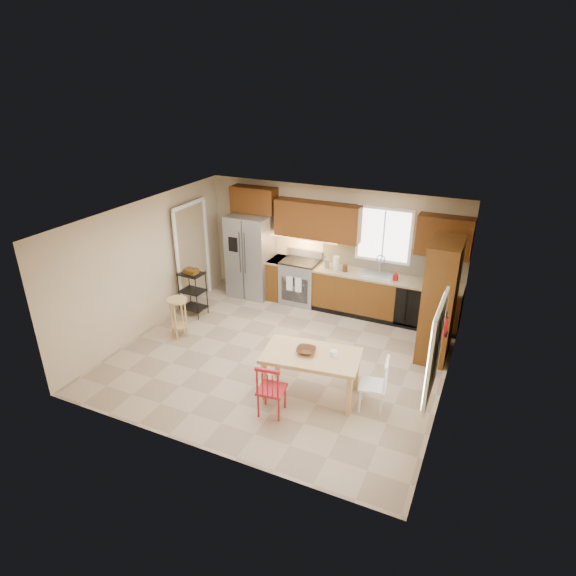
% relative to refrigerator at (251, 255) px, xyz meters
% --- Properties ---
extents(floor, '(5.50, 5.50, 0.00)m').
position_rel_refrigerator_xyz_m(floor, '(1.70, -2.12, -0.91)').
color(floor, tan).
rests_on(floor, ground).
extents(ceiling, '(5.50, 5.00, 0.02)m').
position_rel_refrigerator_xyz_m(ceiling, '(1.70, -2.12, 1.59)').
color(ceiling, silver).
rests_on(ceiling, ground).
extents(wall_back, '(5.50, 0.02, 2.50)m').
position_rel_refrigerator_xyz_m(wall_back, '(1.70, 0.38, 0.34)').
color(wall_back, '#CCB793').
rests_on(wall_back, ground).
extents(wall_front, '(5.50, 0.02, 2.50)m').
position_rel_refrigerator_xyz_m(wall_front, '(1.70, -4.62, 0.34)').
color(wall_front, '#CCB793').
rests_on(wall_front, ground).
extents(wall_left, '(0.02, 5.00, 2.50)m').
position_rel_refrigerator_xyz_m(wall_left, '(-1.05, -2.12, 0.34)').
color(wall_left, '#CCB793').
rests_on(wall_left, ground).
extents(wall_right, '(0.02, 5.00, 2.50)m').
position_rel_refrigerator_xyz_m(wall_right, '(4.45, -2.12, 0.34)').
color(wall_right, '#CCB793').
rests_on(wall_right, ground).
extents(refrigerator, '(0.92, 0.75, 1.82)m').
position_rel_refrigerator_xyz_m(refrigerator, '(0.00, 0.00, 0.00)').
color(refrigerator, gray).
rests_on(refrigerator, floor).
extents(range_stove, '(0.76, 0.63, 0.92)m').
position_rel_refrigerator_xyz_m(range_stove, '(1.15, 0.06, -0.45)').
color(range_stove, gray).
rests_on(range_stove, floor).
extents(base_cabinet_narrow, '(0.30, 0.60, 0.90)m').
position_rel_refrigerator_xyz_m(base_cabinet_narrow, '(0.60, 0.08, -0.46)').
color(base_cabinet_narrow, '#5E3611').
rests_on(base_cabinet_narrow, floor).
extents(base_cabinet_run, '(2.92, 0.60, 0.90)m').
position_rel_refrigerator_xyz_m(base_cabinet_run, '(2.99, 0.08, -0.46)').
color(base_cabinet_run, '#5E3611').
rests_on(base_cabinet_run, floor).
extents(dishwasher, '(0.60, 0.02, 0.78)m').
position_rel_refrigerator_xyz_m(dishwasher, '(3.55, -0.22, -0.46)').
color(dishwasher, black).
rests_on(dishwasher, floor).
extents(backsplash, '(2.92, 0.03, 0.55)m').
position_rel_refrigerator_xyz_m(backsplash, '(2.99, 0.36, 0.27)').
color(backsplash, beige).
rests_on(backsplash, wall_back).
extents(upper_over_fridge, '(1.00, 0.35, 0.55)m').
position_rel_refrigerator_xyz_m(upper_over_fridge, '(0.00, 0.20, 1.19)').
color(upper_over_fridge, '#5D300F').
rests_on(upper_over_fridge, wall_back).
extents(upper_left_block, '(1.80, 0.35, 0.75)m').
position_rel_refrigerator_xyz_m(upper_left_block, '(1.45, 0.20, 0.92)').
color(upper_left_block, '#5D300F').
rests_on(upper_left_block, wall_back).
extents(upper_right_block, '(1.00, 0.35, 0.75)m').
position_rel_refrigerator_xyz_m(upper_right_block, '(3.95, 0.20, 0.92)').
color(upper_right_block, '#5D300F').
rests_on(upper_right_block, wall_back).
extents(window_back, '(1.12, 0.04, 1.12)m').
position_rel_refrigerator_xyz_m(window_back, '(2.80, 0.35, 0.74)').
color(window_back, white).
rests_on(window_back, wall_back).
extents(sink, '(0.62, 0.46, 0.16)m').
position_rel_refrigerator_xyz_m(sink, '(2.80, 0.08, -0.05)').
color(sink, gray).
rests_on(sink, base_cabinet_run).
extents(undercab_glow, '(1.60, 0.30, 0.01)m').
position_rel_refrigerator_xyz_m(undercab_glow, '(1.15, 0.17, 0.52)').
color(undercab_glow, '#FFBF66').
rests_on(undercab_glow, wall_back).
extents(soap_bottle, '(0.09, 0.09, 0.19)m').
position_rel_refrigerator_xyz_m(soap_bottle, '(3.18, -0.02, 0.09)').
color(soap_bottle, '#AB0C0B').
rests_on(soap_bottle, base_cabinet_run).
extents(paper_towel, '(0.12, 0.12, 0.28)m').
position_rel_refrigerator_xyz_m(paper_towel, '(1.95, 0.03, 0.13)').
color(paper_towel, white).
rests_on(paper_towel, base_cabinet_run).
extents(canister_steel, '(0.11, 0.11, 0.18)m').
position_rel_refrigerator_xyz_m(canister_steel, '(1.75, 0.03, 0.08)').
color(canister_steel, gray).
rests_on(canister_steel, base_cabinet_run).
extents(canister_wood, '(0.10, 0.10, 0.14)m').
position_rel_refrigerator_xyz_m(canister_wood, '(2.15, -0.00, 0.06)').
color(canister_wood, '#523016').
rests_on(canister_wood, base_cabinet_run).
extents(pantry, '(0.50, 0.95, 2.10)m').
position_rel_refrigerator_xyz_m(pantry, '(4.13, -0.93, 0.14)').
color(pantry, '#5E3611').
rests_on(pantry, floor).
extents(fire_extinguisher, '(0.12, 0.12, 0.36)m').
position_rel_refrigerator_xyz_m(fire_extinguisher, '(4.33, -1.98, 0.19)').
color(fire_extinguisher, '#AB0C0B').
rests_on(fire_extinguisher, wall_right).
extents(window_right, '(0.04, 1.02, 1.32)m').
position_rel_refrigerator_xyz_m(window_right, '(4.38, -3.27, 0.54)').
color(window_right, white).
rests_on(window_right, wall_right).
extents(doorway, '(0.04, 0.95, 2.10)m').
position_rel_refrigerator_xyz_m(doorway, '(-0.97, -0.82, 0.14)').
color(doorway, '#8C7A59').
rests_on(doorway, wall_left).
extents(dining_table, '(1.55, 1.00, 0.71)m').
position_rel_refrigerator_xyz_m(dining_table, '(2.60, -2.91, -0.56)').
color(dining_table, tan).
rests_on(dining_table, floor).
extents(chair_red, '(0.45, 0.45, 0.85)m').
position_rel_refrigerator_xyz_m(chair_red, '(2.25, -3.56, -0.48)').
color(chair_red, '#AB1A23').
rests_on(chair_red, floor).
extents(chair_white, '(0.45, 0.45, 0.85)m').
position_rel_refrigerator_xyz_m(chair_white, '(3.55, -2.86, -0.48)').
color(chair_white, white).
rests_on(chair_white, floor).
extents(table_bowl, '(0.33, 0.33, 0.07)m').
position_rel_refrigerator_xyz_m(table_bowl, '(2.51, -2.91, -0.19)').
color(table_bowl, '#523016').
rests_on(table_bowl, dining_table).
extents(table_jar, '(0.11, 0.11, 0.12)m').
position_rel_refrigerator_xyz_m(table_jar, '(2.92, -2.81, -0.17)').
color(table_jar, white).
rests_on(table_jar, dining_table).
extents(bar_stool, '(0.38, 0.38, 0.78)m').
position_rel_refrigerator_xyz_m(bar_stool, '(-0.32, -2.27, -0.52)').
color(bar_stool, tan).
rests_on(bar_stool, floor).
extents(utility_cart, '(0.50, 0.40, 0.95)m').
position_rel_refrigerator_xyz_m(utility_cart, '(-0.59, -1.40, -0.43)').
color(utility_cart, black).
rests_on(utility_cart, floor).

